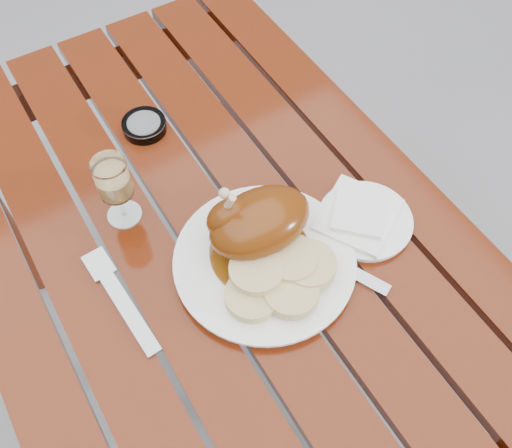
{
  "coord_description": "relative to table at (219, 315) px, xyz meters",
  "views": [
    {
      "loc": [
        -0.21,
        -0.51,
        1.58
      ],
      "look_at": [
        0.06,
        -0.06,
        0.78
      ],
      "focal_mm": 40.0,
      "sensor_mm": 36.0,
      "label": 1
    }
  ],
  "objects": [
    {
      "name": "side_plate",
      "position": [
        0.24,
        -0.14,
        0.38
      ],
      "size": [
        0.19,
        0.19,
        0.01
      ],
      "primitive_type": "cylinder",
      "rotation": [
        0.0,
        0.0,
        0.19
      ],
      "color": "white",
      "rests_on": "table"
    },
    {
      "name": "table",
      "position": [
        0.0,
        0.0,
        0.0
      ],
      "size": [
        0.8,
        1.2,
        0.75
      ],
      "primitive_type": "cube",
      "color": "#62210B",
      "rests_on": "ground"
    },
    {
      "name": "knife",
      "position": [
        0.14,
        -0.16,
        0.38
      ],
      "size": [
        0.12,
        0.22,
        0.01
      ],
      "primitive_type": "cube",
      "rotation": [
        0.0,
        0.0,
        0.45
      ],
      "color": "gray",
      "rests_on": "table"
    },
    {
      "name": "roast_duck",
      "position": [
        0.05,
        -0.08,
        0.44
      ],
      "size": [
        0.19,
        0.17,
        0.13
      ],
      "color": "#63340B",
      "rests_on": "dinner_plate"
    },
    {
      "name": "bread_dumplings",
      "position": [
        0.04,
        -0.17,
        0.41
      ],
      "size": [
        0.19,
        0.14,
        0.04
      ],
      "color": "tan",
      "rests_on": "dinner_plate"
    },
    {
      "name": "wine_glass",
      "position": [
        -0.11,
        0.1,
        0.45
      ],
      "size": [
        0.07,
        0.07,
        0.14
      ],
      "primitive_type": "cylinder",
      "rotation": [
        0.0,
        0.0,
        0.1
      ],
      "color": "#D8B062",
      "rests_on": "table"
    },
    {
      "name": "dinner_plate",
      "position": [
        0.04,
        -0.12,
        0.38
      ],
      "size": [
        0.39,
        0.39,
        0.02
      ],
      "primitive_type": "cylinder",
      "rotation": [
        0.0,
        0.0,
        -0.39
      ],
      "color": "white",
      "rests_on": "table"
    },
    {
      "name": "ground",
      "position": [
        0.0,
        0.0,
        -0.38
      ],
      "size": [
        60.0,
        60.0,
        0.0
      ],
      "primitive_type": "plane",
      "color": "slate",
      "rests_on": "ground"
    },
    {
      "name": "fork",
      "position": [
        -0.19,
        -0.07,
        0.38
      ],
      "size": [
        0.04,
        0.2,
        0.01
      ],
      "primitive_type": "cube",
      "rotation": [
        0.0,
        0.0,
        0.06
      ],
      "color": "gray",
      "rests_on": "table"
    },
    {
      "name": "napkin",
      "position": [
        0.23,
        -0.13,
        0.39
      ],
      "size": [
        0.17,
        0.17,
        0.01
      ],
      "primitive_type": "cube",
      "rotation": [
        0.0,
        0.0,
        0.52
      ],
      "color": "white",
      "rests_on": "side_plate"
    },
    {
      "name": "ashtray",
      "position": [
        0.0,
        0.26,
        0.39
      ],
      "size": [
        0.09,
        0.09,
        0.02
      ],
      "primitive_type": "cylinder",
      "rotation": [
        0.0,
        0.0,
        -0.06
      ],
      "color": "#B2B7BC",
      "rests_on": "table"
    }
  ]
}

